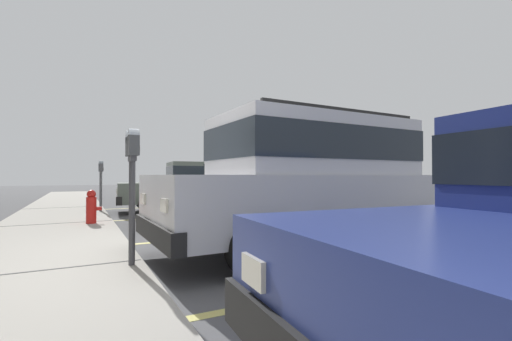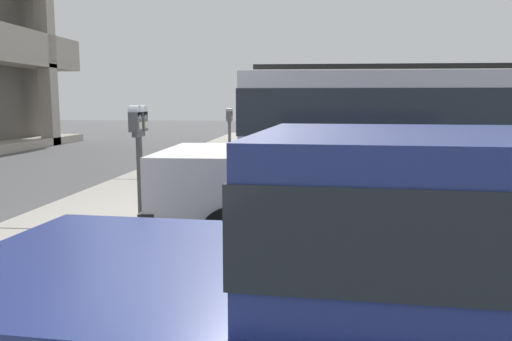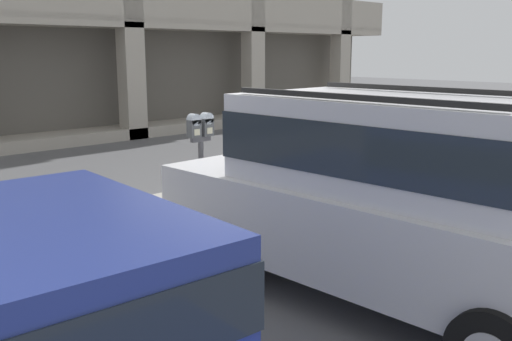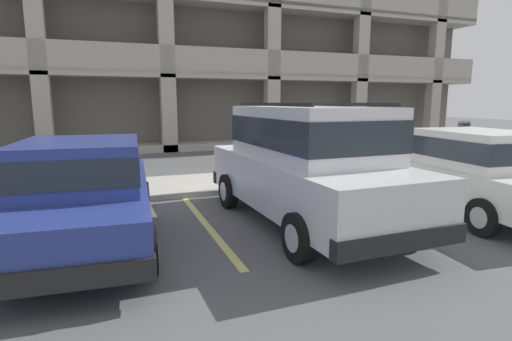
{
  "view_description": "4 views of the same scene",
  "coord_description": "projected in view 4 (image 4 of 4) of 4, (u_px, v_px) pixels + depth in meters",
  "views": [
    {
      "loc": [
        -4.25,
        0.88,
        1.12
      ],
      "look_at": [
        -0.45,
        -1.09,
        1.18
      ],
      "focal_mm": 24.0,
      "sensor_mm": 36.0,
      "label": 1
    },
    {
      "loc": [
        -5.67,
        -1.56,
        1.67
      ],
      "look_at": [
        -0.41,
        -1.01,
        0.94
      ],
      "focal_mm": 35.0,
      "sensor_mm": 36.0,
      "label": 2
    },
    {
      "loc": [
        -4.56,
        -5.2,
        2.38
      ],
      "look_at": [
        -0.35,
        -0.8,
        1.11
      ],
      "focal_mm": 40.0,
      "sensor_mm": 36.0,
      "label": 3
    },
    {
      "loc": [
        -3.1,
        -8.14,
        2.05
      ],
      "look_at": [
        -0.39,
        -0.88,
        0.71
      ],
      "focal_mm": 28.0,
      "sensor_mm": 36.0,
      "label": 4
    }
  ],
  "objects": [
    {
      "name": "parking_meter_near",
      "position": [
        245.0,
        138.0,
        8.97
      ],
      "size": [
        0.35,
        0.12,
        1.52
      ],
      "color": "#47474C",
      "rests_on": "sidewalk"
    },
    {
      "name": "ground_plane",
      "position": [
        259.0,
        197.0,
        8.94
      ],
      "size": [
        80.0,
        80.0,
        0.1
      ],
      "color": "#565659"
    },
    {
      "name": "parking_meter_far",
      "position": [
        463.0,
        133.0,
        11.21
      ],
      "size": [
        0.35,
        0.12,
        1.41
      ],
      "color": "#595B60",
      "rests_on": "sidewalk"
    },
    {
      "name": "silver_suv",
      "position": [
        307.0,
        160.0,
        6.64
      ],
      "size": [
        2.11,
        4.83,
        2.03
      ],
      "rotation": [
        0.0,
        0.0,
        0.03
      ],
      "color": "silver",
      "rests_on": "ground_plane"
    },
    {
      "name": "fire_hydrant",
      "position": [
        379.0,
        161.0,
        10.72
      ],
      "size": [
        0.3,
        0.3,
        0.7
      ],
      "color": "red",
      "rests_on": "sidewalk"
    },
    {
      "name": "dark_hatchback",
      "position": [
        468.0,
        169.0,
        7.43
      ],
      "size": [
        2.13,
        4.62,
        1.54
      ],
      "rotation": [
        0.0,
        0.0,
        -0.09
      ],
      "color": "silver",
      "rests_on": "ground_plane"
    },
    {
      "name": "red_sedan",
      "position": [
        84.0,
        190.0,
        5.61
      ],
      "size": [
        2.04,
        4.58,
        1.54
      ],
      "rotation": [
        0.0,
        0.0,
        -0.06
      ],
      "color": "navy",
      "rests_on": "ground_plane"
    },
    {
      "name": "sidewalk",
      "position": [
        240.0,
        181.0,
        10.12
      ],
      "size": [
        40.0,
        2.2,
        0.12
      ],
      "color": "#ADA89E",
      "rests_on": "ground_plane"
    },
    {
      "name": "parking_stall_lines",
      "position": [
        357.0,
        203.0,
        8.19
      ],
      "size": [
        13.1,
        4.8,
        0.01
      ],
      "color": "#DBD16B",
      "rests_on": "ground_plane"
    }
  ]
}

